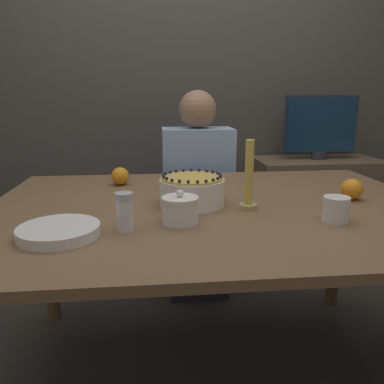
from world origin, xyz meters
The scene contains 15 objects.
ground_plane centered at (0.00, 0.00, 0.00)m, with size 12.00×12.00×0.00m, color #3D3833.
wall_behind centered at (0.00, 1.40, 1.30)m, with size 8.00×0.05×2.60m.
dining_table centered at (0.00, 0.00, 0.68)m, with size 1.67×1.18×0.77m.
cake centered at (-0.09, 0.01, 0.83)m, with size 0.24×0.24×0.12m.
sugar_bowl centered at (-0.14, -0.19, 0.82)m, with size 0.12×0.12×0.11m.
sugar_shaker centered at (-0.31, -0.25, 0.83)m, with size 0.05×0.05×0.12m.
plate_stack centered at (-0.50, -0.28, 0.79)m, with size 0.23×0.23×0.03m.
candle centered at (0.11, -0.07, 0.87)m, with size 0.07×0.07×0.25m.
cup centered at (0.35, -0.23, 0.81)m, with size 0.08×0.08×0.08m.
orange_fruit_0 centered at (-0.38, 0.36, 0.81)m, with size 0.08×0.08×0.08m.
orange_fruit_1 centered at (-0.01, 0.31, 0.81)m, with size 0.07×0.07×0.07m.
orange_fruit_2 centered at (0.54, 0.02, 0.82)m, with size 0.08×0.08×0.08m.
person_man_blue_shirt centered at (0.03, 0.79, 0.52)m, with size 0.40×0.34×1.20m.
side_cabinet centered at (0.91, 1.14, 0.37)m, with size 0.85×0.44×0.74m.
tv_monitor centered at (0.91, 1.14, 0.97)m, with size 0.51×0.10×0.43m.
Camera 1 is at (-0.22, -1.32, 1.17)m, focal length 35.00 mm.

